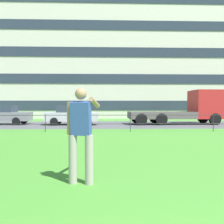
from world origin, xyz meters
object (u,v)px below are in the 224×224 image
flatbed_truck_far_right (187,109)px  person_thrower (81,132)px  car_silver_right (72,115)px  car_grey_far_left (4,115)px  apartment_building_background (115,60)px

flatbed_truck_far_right → person_thrower: bearing=-115.8°
car_silver_right → car_grey_far_left: bearing=174.4°
person_thrower → car_grey_far_left: 16.74m
person_thrower → car_grey_far_left: bearing=116.7°
person_thrower → car_grey_far_left: (-7.51, 14.96, -0.20)m
person_thrower → car_grey_far_left: person_thrower is taller
car_grey_far_left → person_thrower: bearing=-63.3°
car_grey_far_left → flatbed_truck_far_right: bearing=-0.1°
car_grey_far_left → car_silver_right: (5.43, -0.53, 0.00)m
apartment_building_background → car_grey_far_left: bearing=-123.6°
car_grey_far_left → flatbed_truck_far_right: (14.74, -0.03, 0.44)m
car_silver_right → person_thrower: bearing=-81.8°
flatbed_truck_far_right → apartment_building_background: apartment_building_background is taller
flatbed_truck_far_right → apartment_building_background: bearing=110.5°
car_silver_right → apartment_building_background: (3.99, 14.69, 7.03)m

